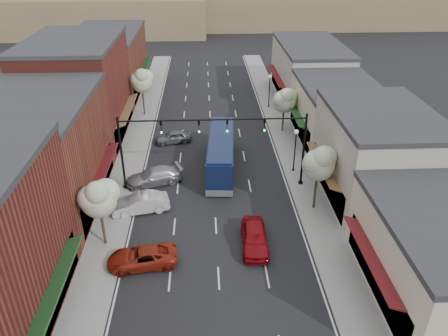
{
  "coord_description": "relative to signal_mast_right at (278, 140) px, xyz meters",
  "views": [
    {
      "loc": [
        -0.7,
        -26.29,
        20.67
      ],
      "look_at": [
        0.91,
        7.5,
        2.2
      ],
      "focal_mm": 35.0,
      "sensor_mm": 36.0,
      "label": 1
    }
  ],
  "objects": [
    {
      "name": "tree_left_near",
      "position": [
        -13.87,
        -8.05,
        -0.4
      ],
      "size": [
        2.85,
        2.65,
        5.69
      ],
      "color": "#47382B",
      "rests_on": "ground"
    },
    {
      "name": "parked_car_d",
      "position": [
        -9.82,
        9.67,
        -3.94
      ],
      "size": [
        4.23,
        2.43,
        1.35
      ],
      "primitive_type": "imported",
      "rotation": [
        0.0,
        0.0,
        -1.35
      ],
      "color": "slate",
      "rests_on": "ground"
    },
    {
      "name": "parked_car_a",
      "position": [
        -10.88,
        -10.41,
        -3.95
      ],
      "size": [
        5.12,
        2.87,
        1.35
      ],
      "primitive_type": "imported",
      "rotation": [
        0.0,
        0.0,
        -1.44
      ],
      "color": "maroon",
      "rests_on": "ground"
    },
    {
      "name": "signal_mast_left",
      "position": [
        -11.24,
        0.0,
        0.0
      ],
      "size": [
        8.22,
        0.46,
        7.0
      ],
      "color": "black",
      "rests_on": "ground"
    },
    {
      "name": "bldg_right_far",
      "position": [
        8.09,
        24.0,
        -0.96
      ],
      "size": [
        9.14,
        16.1,
        7.4
      ],
      "color": "#A9A290",
      "rests_on": "ground"
    },
    {
      "name": "tree_right_far",
      "position": [
        2.73,
        11.95,
        -0.63
      ],
      "size": [
        2.85,
        2.65,
        5.43
      ],
      "color": "#47382B",
      "rests_on": "ground"
    },
    {
      "name": "sidewalk_right",
      "position": [
        2.78,
        10.5,
        -4.55
      ],
      "size": [
        2.8,
        73.0,
        0.15
      ],
      "primitive_type": "cube",
      "color": "gray",
      "rests_on": "ground"
    },
    {
      "name": "lamp_post_far",
      "position": [
        2.18,
        20.0,
        -1.62
      ],
      "size": [
        0.44,
        0.44,
        4.44
      ],
      "color": "black",
      "rests_on": "ground"
    },
    {
      "name": "coach_bus",
      "position": [
        -4.82,
        3.42,
        -2.87
      ],
      "size": [
        3.14,
        11.06,
        3.34
      ],
      "rotation": [
        0.0,
        0.0,
        -0.07
      ],
      "color": "#0E193A",
      "rests_on": "ground"
    },
    {
      "name": "parked_car_b",
      "position": [
        -11.82,
        -3.69,
        -3.84
      ],
      "size": [
        4.98,
        2.67,
        1.56
      ],
      "primitive_type": "imported",
      "rotation": [
        0.0,
        0.0,
        -1.35
      ],
      "color": "beige",
      "rests_on": "ground"
    },
    {
      "name": "bldg_right_midnear",
      "position": [
        8.1,
        -2.0,
        -0.72
      ],
      "size": [
        9.14,
        12.1,
        7.9
      ],
      "color": "#A9A290",
      "rests_on": "ground"
    },
    {
      "name": "bldg_left_far",
      "position": [
        -19.84,
        28.0,
        -0.46
      ],
      "size": [
        10.14,
        18.1,
        8.4
      ],
      "color": "brown",
      "rests_on": "ground"
    },
    {
      "name": "red_hatchback",
      "position": [
        -2.85,
        -8.74,
        -3.8
      ],
      "size": [
        2.12,
        4.88,
        1.64
      ],
      "primitive_type": "imported",
      "rotation": [
        0.0,
        0.0,
        -0.04
      ],
      "color": "maroon",
      "rests_on": "ground"
    },
    {
      "name": "lamp_post_near",
      "position": [
        2.18,
        2.5,
        -1.62
      ],
      "size": [
        0.44,
        0.44,
        4.44
      ],
      "color": "black",
      "rests_on": "ground"
    },
    {
      "name": "bldg_left_midnear",
      "position": [
        -19.85,
        -2.0,
        0.03
      ],
      "size": [
        10.14,
        14.1,
        9.4
      ],
      "color": "brown",
      "rests_on": "ground"
    },
    {
      "name": "bldg_right_near",
      "position": [
        8.07,
        -14.0,
        -1.7
      ],
      "size": [
        9.14,
        12.1,
        5.9
      ],
      "color": "beige",
      "rests_on": "ground"
    },
    {
      "name": "ground",
      "position": [
        -5.62,
        -8.0,
        -4.62
      ],
      "size": [
        160.0,
        160.0,
        0.0
      ],
      "primitive_type": "plane",
      "color": "black",
      "rests_on": "ground"
    },
    {
      "name": "hill_near",
      "position": [
        -30.62,
        70.0,
        -0.62
      ],
      "size": [
        50.0,
        20.0,
        8.0
      ],
      "primitive_type": "cube",
      "color": "#7A6647",
      "rests_on": "ground"
    },
    {
      "name": "bldg_right_midfar",
      "position": [
        8.08,
        10.0,
        -1.46
      ],
      "size": [
        9.14,
        12.1,
        6.4
      ],
      "color": "beige",
      "rests_on": "ground"
    },
    {
      "name": "signal_mast_right",
      "position": [
        0.0,
        0.0,
        0.0
      ],
      "size": [
        8.22,
        0.46,
        7.0
      ],
      "color": "black",
      "rests_on": "ground"
    },
    {
      "name": "sidewalk_left",
      "position": [
        -14.02,
        10.5,
        -4.55
      ],
      "size": [
        2.8,
        73.0,
        0.15
      ],
      "primitive_type": "cube",
      "color": "gray",
      "rests_on": "ground"
    },
    {
      "name": "curb_right",
      "position": [
        1.38,
        10.5,
        -4.55
      ],
      "size": [
        0.25,
        73.0,
        0.17
      ],
      "primitive_type": "cube",
      "color": "gray",
      "rests_on": "ground"
    },
    {
      "name": "parked_car_c",
      "position": [
        -11.13,
        0.81,
        -3.87
      ],
      "size": [
        5.62,
        3.73,
        1.51
      ],
      "primitive_type": "imported",
      "rotation": [
        0.0,
        0.0,
        -1.23
      ],
      "color": "#9C9CA1",
      "rests_on": "ground"
    },
    {
      "name": "curb_left",
      "position": [
        -12.62,
        10.5,
        -4.55
      ],
      "size": [
        0.25,
        73.0,
        0.17
      ],
      "primitive_type": "cube",
      "color": "gray",
      "rests_on": "ground"
    },
    {
      "name": "tree_left_far",
      "position": [
        -13.87,
        17.95,
        -0.02
      ],
      "size": [
        2.85,
        2.65,
        6.13
      ],
      "color": "#47382B",
      "rests_on": "ground"
    },
    {
      "name": "bldg_left_midfar",
      "position": [
        -19.86,
        12.0,
        0.78
      ],
      "size": [
        10.14,
        14.1,
        10.9
      ],
      "color": "maroon",
      "rests_on": "ground"
    },
    {
      "name": "tree_right_near",
      "position": [
        2.73,
        -4.05,
        -0.17
      ],
      "size": [
        2.85,
        2.65,
        5.95
      ],
      "color": "#47382B",
      "rests_on": "ground"
    }
  ]
}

